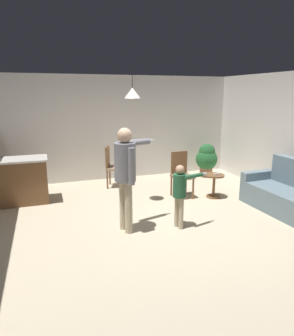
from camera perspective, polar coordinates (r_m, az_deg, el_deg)
name	(u,v)px	position (r m, az deg, el deg)	size (l,w,h in m)	color
ground	(161,223)	(5.49, 2.59, -10.30)	(7.68, 7.68, 0.00)	beige
wall_back	(117,128)	(8.12, -5.61, 7.49)	(6.40, 0.10, 2.70)	silver
couch_floral	(290,196)	(6.47, 25.30, -4.72)	(0.91, 1.83, 1.00)	slate
kitchen_counter	(17,181)	(6.84, -23.22, -2.27)	(1.26, 0.66, 0.95)	brown
side_table_by_couch	(214,183)	(6.83, 12.46, -2.77)	(0.44, 0.44, 0.52)	brown
person_adult	(126,169)	(4.87, -3.97, -0.11)	(0.78, 0.63, 1.73)	tan
person_child	(180,189)	(5.11, 6.22, -4.02)	(0.60, 0.31, 1.10)	tan
dining_chair_by_counter	(181,173)	(6.73, 6.41, -0.86)	(0.42, 0.42, 1.00)	brown
dining_chair_near_wall	(112,165)	(7.43, -6.50, 0.56)	(0.55, 0.55, 1.00)	brown
potted_plant_corner	(207,158)	(8.50, 11.13, 1.77)	(0.59, 0.59, 0.91)	brown
spare_remote_on_table	(217,174)	(6.75, 12.97, -1.14)	(0.04, 0.13, 0.04)	white
ceiling_light_pendant	(132,93)	(6.01, -2.76, 13.90)	(0.32, 0.32, 0.55)	silver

